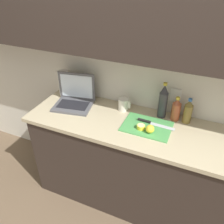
% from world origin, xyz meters
% --- Properties ---
extents(ground_plane, '(12.00, 12.00, 0.00)m').
position_xyz_m(ground_plane, '(0.00, 0.00, 0.00)').
color(ground_plane, brown).
rests_on(ground_plane, ground).
extents(wall_back, '(5.20, 0.38, 2.60)m').
position_xyz_m(wall_back, '(-0.00, 0.22, 1.56)').
color(wall_back, silver).
rests_on(wall_back, ground_plane).
extents(counter_unit, '(2.05, 0.59, 0.90)m').
position_xyz_m(counter_unit, '(0.02, 0.00, 0.46)').
color(counter_unit, '#332823').
rests_on(counter_unit, ground_plane).
extents(laptop, '(0.38, 0.32, 0.28)m').
position_xyz_m(laptop, '(-0.73, 0.09, 0.97)').
color(laptop, '#515156').
rests_on(laptop, counter_unit).
extents(cutting_board, '(0.39, 0.28, 0.01)m').
position_xyz_m(cutting_board, '(-0.01, 0.01, 0.91)').
color(cutting_board, '#4C9E51').
rests_on(cutting_board, counter_unit).
extents(knife, '(0.31, 0.04, 0.02)m').
position_xyz_m(knife, '(-0.00, 0.06, 0.92)').
color(knife, silver).
rests_on(knife, cutting_board).
extents(lemon_half_cut, '(0.06, 0.06, 0.03)m').
position_xyz_m(lemon_half_cut, '(-0.04, -0.04, 0.93)').
color(lemon_half_cut, yellow).
rests_on(lemon_half_cut, cutting_board).
extents(lemon_whole_beside, '(0.07, 0.07, 0.07)m').
position_xyz_m(lemon_whole_beside, '(0.03, -0.06, 0.94)').
color(lemon_whole_beside, yellow).
rests_on(lemon_whole_beside, cutting_board).
extents(bottle_green_soda, '(0.07, 0.07, 0.22)m').
position_xyz_m(bottle_green_soda, '(0.27, 0.21, 1.00)').
color(bottle_green_soda, olive).
rests_on(bottle_green_soda, counter_unit).
extents(bottle_oil_tall, '(0.07, 0.07, 0.21)m').
position_xyz_m(bottle_oil_tall, '(0.17, 0.21, 1.00)').
color(bottle_oil_tall, '#A34C2D').
rests_on(bottle_oil_tall, counter_unit).
extents(bottle_water_clear, '(0.07, 0.07, 0.32)m').
position_xyz_m(bottle_water_clear, '(0.06, 0.21, 1.05)').
color(bottle_water_clear, '#333338').
rests_on(bottle_water_clear, counter_unit).
extents(measuring_cup, '(0.11, 0.09, 0.11)m').
position_xyz_m(measuring_cup, '(-0.28, 0.18, 0.96)').
color(measuring_cup, silver).
rests_on(measuring_cup, counter_unit).
extents(paper_towel_roll, '(0.10, 0.10, 0.25)m').
position_xyz_m(paper_towel_roll, '(-0.90, 0.20, 1.03)').
color(paper_towel_roll, white).
rests_on(paper_towel_roll, counter_unit).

